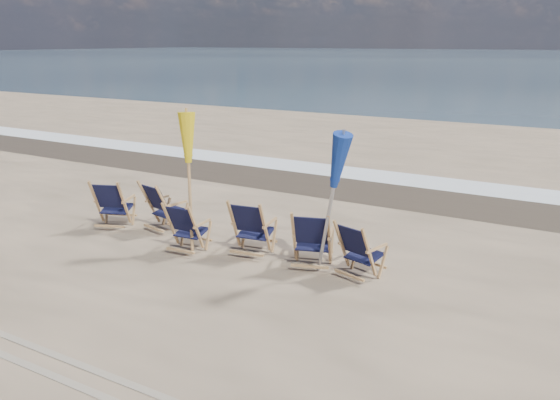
% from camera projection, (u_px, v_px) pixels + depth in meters
% --- Properties ---
extents(surf_foam, '(200.00, 1.40, 0.01)m').
position_uv_depth(surf_foam, '(387.00, 177.00, 15.03)').
color(surf_foam, silver).
rests_on(surf_foam, ground).
extents(wet_sand_strip, '(200.00, 2.60, 0.00)m').
position_uv_depth(wet_sand_strip, '(368.00, 189.00, 13.77)').
color(wet_sand_strip, '#42362A').
rests_on(wet_sand_strip, ground).
extents(tire_tracks, '(80.00, 1.30, 0.01)m').
position_uv_depth(tire_tracks, '(49.00, 399.00, 5.71)').
color(tire_tracks, gray).
rests_on(tire_tracks, ground).
extents(beach_chair_0, '(0.88, 0.93, 1.04)m').
position_uv_depth(beach_chair_0, '(124.00, 205.00, 10.68)').
color(beach_chair_0, black).
rests_on(beach_chair_0, ground).
extents(beach_chair_1, '(0.81, 0.87, 1.03)m').
position_uv_depth(beach_chair_1, '(167.00, 210.00, 10.40)').
color(beach_chair_1, black).
rests_on(beach_chair_1, ground).
extents(beach_chair_2, '(0.66, 0.73, 0.95)m').
position_uv_depth(beach_chair_2, '(196.00, 230.00, 9.39)').
color(beach_chair_2, black).
rests_on(beach_chair_2, ground).
extents(beach_chair_3, '(0.76, 0.84, 1.05)m').
position_uv_depth(beach_chair_3, '(265.00, 230.00, 9.24)').
color(beach_chair_3, black).
rests_on(beach_chair_3, ground).
extents(beach_chair_4, '(0.85, 0.90, 1.03)m').
position_uv_depth(beach_chair_4, '(329.00, 241.00, 8.76)').
color(beach_chair_4, black).
rests_on(beach_chair_4, ground).
extents(beach_chair_5, '(0.79, 0.84, 0.96)m').
position_uv_depth(beach_chair_5, '(369.00, 255.00, 8.28)').
color(beach_chair_5, black).
rests_on(beach_chair_5, ground).
extents(umbrella_yellow, '(0.30, 0.30, 2.45)m').
position_uv_depth(umbrella_yellow, '(188.00, 146.00, 9.18)').
color(umbrella_yellow, '#B1834F').
rests_on(umbrella_yellow, ground).
extents(umbrella_blue, '(0.30, 0.30, 2.39)m').
position_uv_depth(umbrella_blue, '(330.00, 163.00, 8.17)').
color(umbrella_blue, '#A5A5AD').
rests_on(umbrella_blue, ground).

